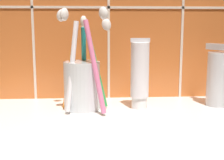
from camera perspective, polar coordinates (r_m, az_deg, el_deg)
The scene contains 4 objects.
sink_counter at distance 52.36cm, azimuth -1.39°, elevation -8.50°, with size 63.07×34.73×2.00cm, color white.
toothbrush_cup at distance 58.06cm, azimuth -5.46°, elevation -0.02°, with size 10.21×11.48×18.86cm.
toothpaste_tube at distance 58.61cm, azimuth 5.10°, elevation 1.06°, with size 3.60×3.43×13.32cm.
sink_faucet at distance 63.85cm, azimuth 19.24°, elevation 0.65°, with size 6.12×10.00×12.13cm.
Camera 1 is at (-1.78, -49.68, 17.45)cm, focal length 50.00 mm.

